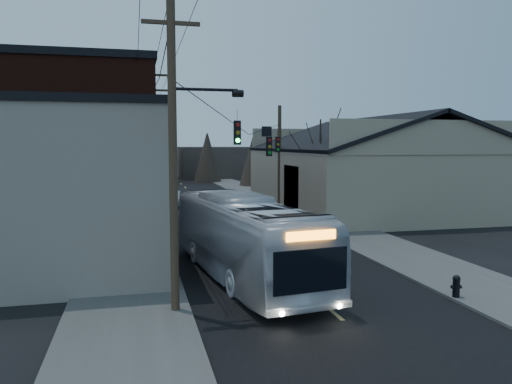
# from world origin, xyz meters

# --- Properties ---
(ground) EXTENTS (160.00, 160.00, 0.00)m
(ground) POSITION_xyz_m (0.00, 0.00, 0.00)
(ground) COLOR black
(ground) RESTS_ON ground
(road_surface) EXTENTS (9.00, 110.00, 0.02)m
(road_surface) POSITION_xyz_m (0.00, 30.00, 0.01)
(road_surface) COLOR black
(road_surface) RESTS_ON ground
(sidewalk_left) EXTENTS (4.00, 110.00, 0.12)m
(sidewalk_left) POSITION_xyz_m (-6.50, 30.00, 0.06)
(sidewalk_left) COLOR #474744
(sidewalk_left) RESTS_ON ground
(sidewalk_right) EXTENTS (4.00, 110.00, 0.12)m
(sidewalk_right) POSITION_xyz_m (6.50, 30.00, 0.06)
(sidewalk_right) COLOR #474744
(sidewalk_right) RESTS_ON ground
(building_clapboard) EXTENTS (8.00, 8.00, 7.00)m
(building_clapboard) POSITION_xyz_m (-9.00, 9.00, 3.50)
(building_clapboard) COLOR #6F675D
(building_clapboard) RESTS_ON ground
(building_brick) EXTENTS (10.00, 12.00, 10.00)m
(building_brick) POSITION_xyz_m (-10.00, 20.00, 5.00)
(building_brick) COLOR black
(building_brick) RESTS_ON ground
(building_left_far) EXTENTS (9.00, 14.00, 7.00)m
(building_left_far) POSITION_xyz_m (-9.50, 36.00, 3.50)
(building_left_far) COLOR #36302B
(building_left_far) RESTS_ON ground
(warehouse) EXTENTS (16.16, 20.60, 7.73)m
(warehouse) POSITION_xyz_m (13.00, 25.00, 2.70)
(warehouse) COLOR gray
(warehouse) RESTS_ON ground
(building_far_left) EXTENTS (10.00, 12.00, 6.00)m
(building_far_left) POSITION_xyz_m (-6.00, 65.00, 3.00)
(building_far_left) COLOR #36302B
(building_far_left) RESTS_ON ground
(building_far_right) EXTENTS (12.00, 14.00, 5.00)m
(building_far_right) POSITION_xyz_m (7.00, 70.00, 2.50)
(building_far_right) COLOR #36302B
(building_far_right) RESTS_ON ground
(bare_tree) EXTENTS (0.40, 0.40, 7.20)m
(bare_tree) POSITION_xyz_m (6.50, 20.00, 3.60)
(bare_tree) COLOR black
(bare_tree) RESTS_ON ground
(utility_lines) EXTENTS (11.24, 45.28, 10.50)m
(utility_lines) POSITION_xyz_m (-3.11, 24.14, 4.95)
(utility_lines) COLOR #382B1E
(utility_lines) RESTS_ON ground
(bus) EXTENTS (4.30, 12.26, 3.34)m
(bus) POSITION_xyz_m (-1.91, 6.65, 1.67)
(bus) COLOR silver
(bus) RESTS_ON ground
(parked_car) EXTENTS (1.94, 4.22, 1.34)m
(parked_car) POSITION_xyz_m (-3.04, 31.06, 0.67)
(parked_car) COLOR #929498
(parked_car) RESTS_ON ground
(fire_hydrant) EXTENTS (0.38, 0.27, 0.79)m
(fire_hydrant) POSITION_xyz_m (4.70, 1.99, 0.54)
(fire_hydrant) COLOR black
(fire_hydrant) RESTS_ON sidewalk_right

